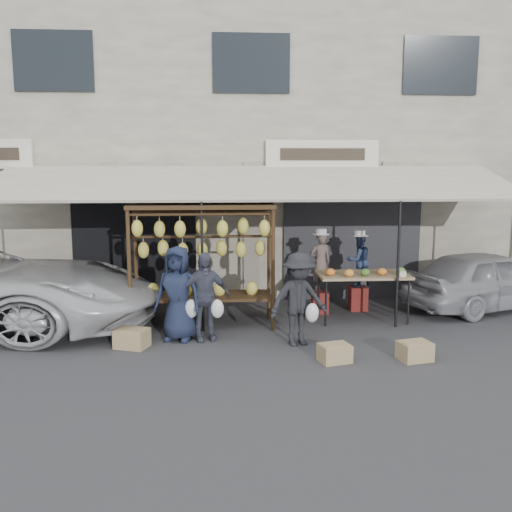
{
  "coord_description": "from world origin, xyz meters",
  "views": [
    {
      "loc": [
        -0.72,
        -8.73,
        2.92
      ],
      "look_at": [
        -0.04,
        1.4,
        1.3
      ],
      "focal_mm": 40.0,
      "sensor_mm": 36.0,
      "label": 1
    }
  ],
  "objects_px": {
    "customer_right": "(298,299)",
    "produce_table": "(363,276)",
    "banana_rack": "(202,242)",
    "sedan": "(488,279)",
    "crate_near_a": "(335,353)",
    "crate_near_b": "(415,351)",
    "customer_left": "(178,293)",
    "vendor_right": "(359,260)",
    "crate_far": "(132,338)",
    "customer_mid": "(204,297)",
    "vendor_left": "(320,262)"
  },
  "relations": [
    {
      "from": "produce_table",
      "to": "crate_near_a",
      "type": "bearing_deg",
      "value": -113.79
    },
    {
      "from": "vendor_left",
      "to": "customer_mid",
      "type": "height_order",
      "value": "vendor_left"
    },
    {
      "from": "vendor_right",
      "to": "sedan",
      "type": "bearing_deg",
      "value": 161.89
    },
    {
      "from": "customer_right",
      "to": "banana_rack",
      "type": "bearing_deg",
      "value": 126.65
    },
    {
      "from": "customer_left",
      "to": "crate_far",
      "type": "height_order",
      "value": "customer_left"
    },
    {
      "from": "crate_far",
      "to": "crate_near_a",
      "type": "bearing_deg",
      "value": -16.08
    },
    {
      "from": "vendor_left",
      "to": "sedan",
      "type": "relative_size",
      "value": 0.33
    },
    {
      "from": "vendor_left",
      "to": "crate_near_a",
      "type": "bearing_deg",
      "value": 75.34
    },
    {
      "from": "crate_near_b",
      "to": "crate_far",
      "type": "distance_m",
      "value": 4.46
    },
    {
      "from": "vendor_left",
      "to": "crate_near_b",
      "type": "bearing_deg",
      "value": 99.25
    },
    {
      "from": "produce_table",
      "to": "sedan",
      "type": "height_order",
      "value": "sedan"
    },
    {
      "from": "customer_mid",
      "to": "sedan",
      "type": "distance_m",
      "value": 6.0
    },
    {
      "from": "produce_table",
      "to": "customer_left",
      "type": "distance_m",
      "value": 3.54
    },
    {
      "from": "customer_right",
      "to": "crate_near_a",
      "type": "relative_size",
      "value": 3.41
    },
    {
      "from": "crate_near_a",
      "to": "crate_near_b",
      "type": "bearing_deg",
      "value": -0.2
    },
    {
      "from": "customer_mid",
      "to": "banana_rack",
      "type": "bearing_deg",
      "value": 78.16
    },
    {
      "from": "customer_mid",
      "to": "vendor_right",
      "type": "bearing_deg",
      "value": 15.93
    },
    {
      "from": "produce_table",
      "to": "crate_near_a",
      "type": "relative_size",
      "value": 3.8
    },
    {
      "from": "produce_table",
      "to": "vendor_right",
      "type": "xyz_separation_m",
      "value": [
        0.11,
        0.8,
        0.15
      ]
    },
    {
      "from": "vendor_right",
      "to": "crate_near_a",
      "type": "height_order",
      "value": "vendor_right"
    },
    {
      "from": "produce_table",
      "to": "sedan",
      "type": "distance_m",
      "value": 2.87
    },
    {
      "from": "banana_rack",
      "to": "produce_table",
      "type": "height_order",
      "value": "banana_rack"
    },
    {
      "from": "banana_rack",
      "to": "customer_mid",
      "type": "xyz_separation_m",
      "value": [
        0.04,
        -0.84,
        -0.81
      ]
    },
    {
      "from": "produce_table",
      "to": "sedan",
      "type": "xyz_separation_m",
      "value": [
        2.77,
        0.71,
        -0.25
      ]
    },
    {
      "from": "vendor_right",
      "to": "crate_near_b",
      "type": "height_order",
      "value": "vendor_right"
    },
    {
      "from": "produce_table",
      "to": "banana_rack",
      "type": "bearing_deg",
      "value": -176.52
    },
    {
      "from": "vendor_left",
      "to": "customer_mid",
      "type": "bearing_deg",
      "value": 26.76
    },
    {
      "from": "banana_rack",
      "to": "crate_near_b",
      "type": "bearing_deg",
      "value": -32.6
    },
    {
      "from": "crate_near_a",
      "to": "crate_near_b",
      "type": "distance_m",
      "value": 1.22
    },
    {
      "from": "crate_near_a",
      "to": "crate_near_b",
      "type": "height_order",
      "value": "crate_near_b"
    },
    {
      "from": "sedan",
      "to": "crate_far",
      "type": "bearing_deg",
      "value": 86.75
    },
    {
      "from": "customer_mid",
      "to": "crate_far",
      "type": "bearing_deg",
      "value": -179.33
    },
    {
      "from": "banana_rack",
      "to": "vendor_left",
      "type": "xyz_separation_m",
      "value": [
        2.3,
        0.78,
        -0.53
      ]
    },
    {
      "from": "customer_right",
      "to": "produce_table",
      "type": "bearing_deg",
      "value": 28.53
    },
    {
      "from": "banana_rack",
      "to": "crate_near_a",
      "type": "distance_m",
      "value": 3.22
    },
    {
      "from": "banana_rack",
      "to": "vendor_right",
      "type": "bearing_deg",
      "value": 17.54
    },
    {
      "from": "banana_rack",
      "to": "vendor_left",
      "type": "bearing_deg",
      "value": 18.79
    },
    {
      "from": "vendor_right",
      "to": "crate_near_b",
      "type": "bearing_deg",
      "value": 76.12
    },
    {
      "from": "crate_near_a",
      "to": "crate_far",
      "type": "height_order",
      "value": "crate_far"
    },
    {
      "from": "produce_table",
      "to": "crate_near_a",
      "type": "height_order",
      "value": "produce_table"
    },
    {
      "from": "banana_rack",
      "to": "customer_right",
      "type": "height_order",
      "value": "banana_rack"
    },
    {
      "from": "banana_rack",
      "to": "produce_table",
      "type": "relative_size",
      "value": 1.53
    },
    {
      "from": "produce_table",
      "to": "crate_far",
      "type": "distance_m",
      "value": 4.4
    },
    {
      "from": "customer_mid",
      "to": "crate_far",
      "type": "xyz_separation_m",
      "value": [
        -1.16,
        -0.32,
        -0.6
      ]
    },
    {
      "from": "produce_table",
      "to": "vendor_left",
      "type": "height_order",
      "value": "vendor_left"
    },
    {
      "from": "customer_left",
      "to": "customer_mid",
      "type": "height_order",
      "value": "customer_left"
    },
    {
      "from": "crate_far",
      "to": "sedan",
      "type": "relative_size",
      "value": 0.14
    },
    {
      "from": "crate_near_a",
      "to": "banana_rack",
      "type": "bearing_deg",
      "value": 134.28
    },
    {
      "from": "produce_table",
      "to": "vendor_right",
      "type": "distance_m",
      "value": 0.82
    },
    {
      "from": "customer_left",
      "to": "customer_right",
      "type": "height_order",
      "value": "customer_left"
    }
  ]
}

